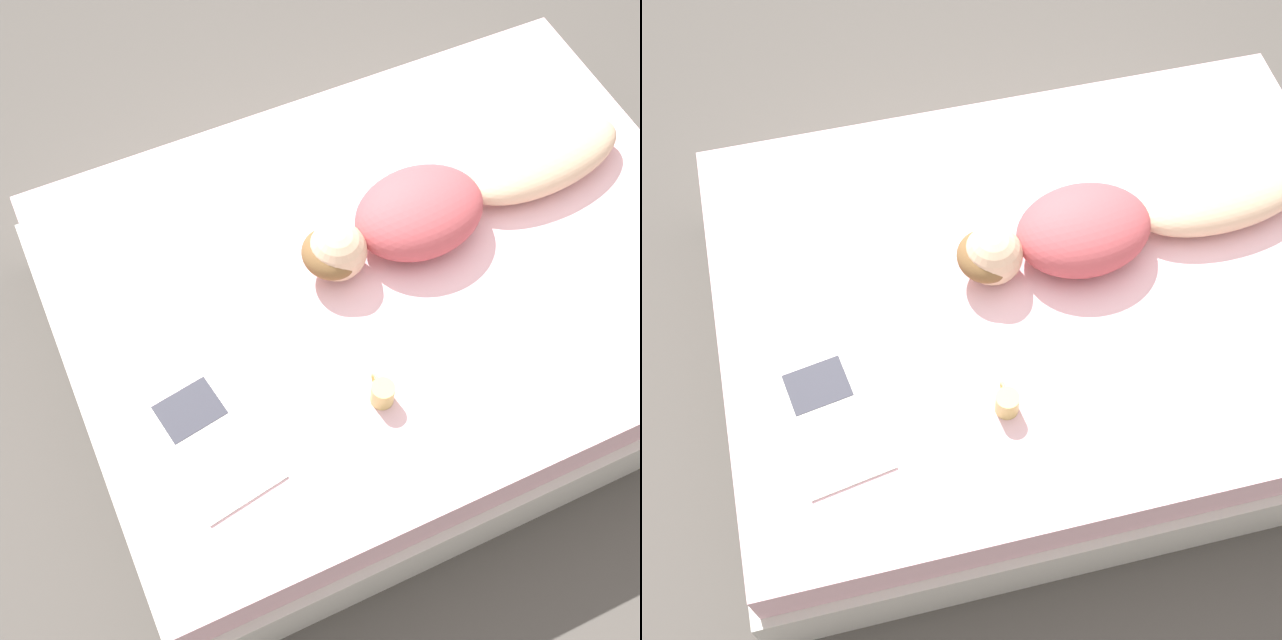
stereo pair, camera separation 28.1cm
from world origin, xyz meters
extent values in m
plane|color=#4C4742|center=(0.00, 0.00, 0.00)|extent=(12.00, 12.00, 0.00)
cube|color=beige|center=(0.00, 0.00, 0.14)|extent=(1.71, 2.26, 0.28)
cube|color=beige|center=(0.00, 0.00, 0.37)|extent=(1.65, 2.20, 0.19)
ellipsoid|color=#DBB28E|center=(0.14, -0.64, 0.54)|extent=(0.33, 0.66, 0.14)
ellipsoid|color=#B2474C|center=(0.10, -0.13, 0.57)|extent=(0.39, 0.49, 0.20)
ellipsoid|color=brown|center=(0.07, 0.21, 0.57)|extent=(0.22, 0.20, 0.11)
sphere|color=#DBB28E|center=(0.07, 0.18, 0.56)|extent=(0.20, 0.20, 0.20)
cube|color=silver|center=(-0.44, 0.77, 0.47)|extent=(0.27, 0.30, 0.01)
cube|color=silver|center=(-0.22, 0.81, 0.47)|extent=(0.27, 0.30, 0.01)
cube|color=#2D2D38|center=(-0.22, 0.81, 0.47)|extent=(0.18, 0.21, 0.00)
cylinder|color=tan|center=(-0.42, 0.26, 0.51)|extent=(0.07, 0.07, 0.08)
cylinder|color=black|center=(-0.42, 0.26, 0.54)|extent=(0.06, 0.06, 0.01)
torus|color=tan|center=(-0.38, 0.26, 0.51)|extent=(0.06, 0.01, 0.06)
camera|label=1|loc=(-1.41, 0.93, 2.94)|focal=50.00mm
camera|label=2|loc=(-1.50, 0.66, 2.94)|focal=50.00mm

